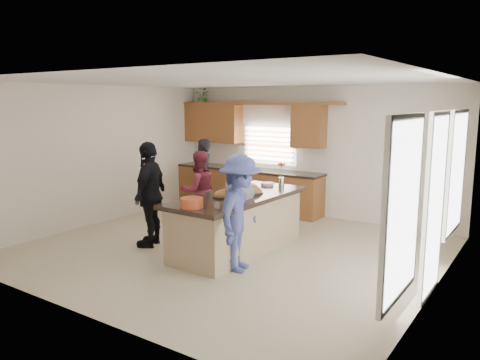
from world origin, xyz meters
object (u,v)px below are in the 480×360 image
Objects in this scene: woman_left_front at (150,194)px; woman_right_front at (238,205)px; island at (237,224)px; woman_right_back at (240,214)px; woman_left_back at (203,176)px; woman_left_mid at (199,190)px; salad_bowl at (192,202)px.

woman_right_front is at bearing 83.93° from woman_left_front.
island is 1.59× the size of woman_right_back.
island is 2.85m from woman_left_back.
woman_right_back is at bearing 82.17° from woman_left_mid.
salad_bowl is (-0.03, -1.13, 0.58)m from island.
woman_left_back is (-2.18, 1.80, 0.38)m from island.
woman_right_front reaches higher than island.
woman_right_front is (-0.41, 0.55, -0.02)m from woman_right_back.
woman_left_front is at bearing 9.44° from woman_left_back.
woman_left_mid reaches higher than island.
woman_left_front is 1.60m from woman_right_front.
woman_right_back is at bearing 65.00° from woman_left_front.
woman_left_back reaches higher than woman_left_mid.
woman_left_front reaches higher than salad_bowl.
woman_left_back is at bearing 126.18° from salad_bowl.
woman_right_front is at bearing 79.82° from salad_bowl.
woman_right_back is at bearing -52.13° from island.
woman_left_back is 0.97× the size of woman_right_back.
salad_bowl is 0.19× the size of woman_left_front.
island is 1.59m from woman_left_front.
salad_bowl is 1.48m from woman_left_front.
woman_right_back is (1.93, -1.42, 0.09)m from woman_left_mid.
island is at bearing 41.95° from woman_left_back.
woman_left_back reaches higher than salad_bowl.
island is 1.50× the size of woman_left_front.
island is 0.45m from woman_right_front.
woman_right_back is (1.96, -0.14, -0.05)m from woman_left_front.
salad_bowl is 0.20× the size of woman_left_back.
woman_left_back is at bearing 33.18° from woman_right_back.
woman_right_back reaches higher than island.
woman_left_front reaches higher than woman_right_front.
salad_bowl is 0.20× the size of woman_right_back.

